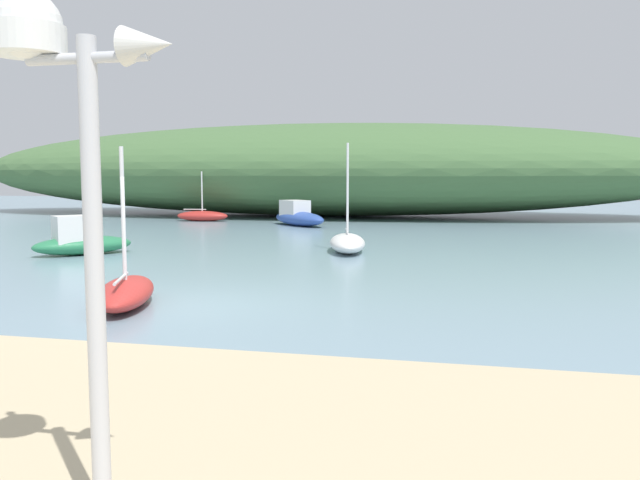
{
  "coord_description": "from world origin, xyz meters",
  "views": [
    {
      "loc": [
        5.17,
        -11.32,
        2.51
      ],
      "look_at": [
        1.5,
        5.1,
        0.81
      ],
      "focal_mm": 35.63,
      "sensor_mm": 36.0,
      "label": 1
    }
  ],
  "objects_px": {
    "sailboat_mid_channel": "(347,242)",
    "motorboat_far_left": "(298,216)",
    "mast_structure": "(56,95)",
    "motorboat_by_sandbar": "(80,241)",
    "sailboat_centre_water": "(126,292)",
    "sailboat_near_shore": "(202,216)"
  },
  "relations": [
    {
      "from": "sailboat_mid_channel",
      "to": "mast_structure",
      "type": "bearing_deg",
      "value": -85.99
    },
    {
      "from": "mast_structure",
      "to": "motorboat_by_sandbar",
      "type": "distance_m",
      "value": 17.44
    },
    {
      "from": "sailboat_near_shore",
      "to": "sailboat_centre_water",
      "type": "xyz_separation_m",
      "value": [
        7.86,
        -22.2,
        -0.03
      ]
    },
    {
      "from": "motorboat_by_sandbar",
      "to": "sailboat_centre_water",
      "type": "bearing_deg",
      "value": -51.47
    },
    {
      "from": "sailboat_near_shore",
      "to": "motorboat_by_sandbar",
      "type": "bearing_deg",
      "value": -81.44
    },
    {
      "from": "sailboat_mid_channel",
      "to": "motorboat_far_left",
      "type": "distance_m",
      "value": 11.45
    },
    {
      "from": "mast_structure",
      "to": "sailboat_centre_water",
      "type": "bearing_deg",
      "value": 117.28
    },
    {
      "from": "sailboat_near_shore",
      "to": "sailboat_centre_water",
      "type": "bearing_deg",
      "value": -70.51
    },
    {
      "from": "motorboat_by_sandbar",
      "to": "sailboat_near_shore",
      "type": "bearing_deg",
      "value": 98.56
    },
    {
      "from": "sailboat_mid_channel",
      "to": "sailboat_centre_water",
      "type": "relative_size",
      "value": 1.15
    },
    {
      "from": "mast_structure",
      "to": "sailboat_centre_water",
      "type": "relative_size",
      "value": 1.1
    },
    {
      "from": "sailboat_centre_water",
      "to": "mast_structure",
      "type": "bearing_deg",
      "value": -62.72
    },
    {
      "from": "mast_structure",
      "to": "motorboat_far_left",
      "type": "bearing_deg",
      "value": 101.51
    },
    {
      "from": "mast_structure",
      "to": "motorboat_far_left",
      "type": "xyz_separation_m",
      "value": [
        -5.64,
        27.67,
        -2.52
      ]
    },
    {
      "from": "motorboat_far_left",
      "to": "sailboat_mid_channel",
      "type": "bearing_deg",
      "value": -67.2
    },
    {
      "from": "sailboat_mid_channel",
      "to": "motorboat_by_sandbar",
      "type": "bearing_deg",
      "value": -162.03
    },
    {
      "from": "sailboat_mid_channel",
      "to": "motorboat_far_left",
      "type": "bearing_deg",
      "value": 112.8
    },
    {
      "from": "motorboat_by_sandbar",
      "to": "sailboat_centre_water",
      "type": "height_order",
      "value": "sailboat_centre_water"
    },
    {
      "from": "mast_structure",
      "to": "sailboat_mid_channel",
      "type": "distance_m",
      "value": 17.37
    },
    {
      "from": "motorboat_by_sandbar",
      "to": "sailboat_near_shore",
      "type": "xyz_separation_m",
      "value": [
        -2.29,
        15.21,
        -0.15
      ]
    },
    {
      "from": "mast_structure",
      "to": "sailboat_near_shore",
      "type": "relative_size",
      "value": 1.16
    },
    {
      "from": "motorboat_by_sandbar",
      "to": "sailboat_centre_water",
      "type": "xyz_separation_m",
      "value": [
        5.57,
        -6.99,
        -0.18
      ]
    }
  ]
}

